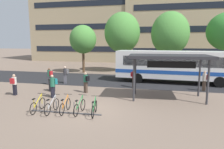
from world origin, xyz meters
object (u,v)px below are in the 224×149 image
Objects in this scene: parked_bicycle_yellow_0 at (38,105)px; parked_bicycle_green_4 at (94,108)px; commuter_red_pack_2 at (14,83)px; trash_bin at (52,85)px; parked_bicycle_orange_2 at (65,106)px; commuter_red_pack_3 at (134,77)px; street_tree_3 at (122,33)px; parked_bicycle_silver_1 at (52,106)px; commuter_maroon_pack_4 at (205,80)px; commuter_black_pack_6 at (86,81)px; transit_shelter at (169,58)px; city_bus at (177,65)px; street_tree_1 at (170,34)px; commuter_red_pack_0 at (50,75)px; commuter_teal_pack_1 at (53,85)px; parked_bicycle_green_3 at (80,107)px; street_tree_0 at (83,40)px; commuter_grey_pack_5 at (65,74)px.

parked_bicycle_green_4 is (3.44, 0.19, 0.00)m from parked_bicycle_yellow_0.
trash_bin is at bearing -56.17° from commuter_red_pack_2.
parked_bicycle_yellow_0 is 1.67m from parked_bicycle_orange_2.
commuter_red_pack_3 is 0.21× the size of street_tree_3.
parked_bicycle_silver_1 is 1.01× the size of commuter_maroon_pack_4.
transit_shelter is at bearing -152.29° from commuter_black_pack_6.
city_bus is 13.37m from parked_bicycle_silver_1.
commuter_maroon_pack_4 is (7.29, 7.38, 0.60)m from parked_bicycle_green_4.
commuter_red_pack_0 is at bearing -137.39° from street_tree_1.
commuter_teal_pack_1 is 1.02× the size of commuter_red_pack_3.
commuter_teal_pack_1 is 1.05× the size of commuter_red_pack_2.
commuter_red_pack_2 is 9.88m from commuter_red_pack_3.
commuter_maroon_pack_4 is at bearing -55.36° from city_bus.
commuter_red_pack_0 is (-5.73, 6.69, 0.57)m from parked_bicycle_green_3.
commuter_black_pack_6 is (-9.50, -2.70, -0.02)m from commuter_maroon_pack_4.
commuter_red_pack_2 is (-4.80, 2.89, 0.56)m from parked_bicycle_silver_1.
parked_bicycle_green_4 is at bearing 99.65° from commuter_teal_pack_1.
trash_bin reaches higher than parked_bicycle_green_4.
commuter_red_pack_0 is at bearing 123.57° from trash_bin.
parked_bicycle_orange_2 is at bearing -53.20° from trash_bin.
parked_bicycle_orange_2 is at bearing -86.22° from parked_bicycle_yellow_0.
commuter_red_pack_3 is (1.35, 7.43, 0.59)m from parked_bicycle_green_4.
commuter_red_pack_2 is 0.21× the size of street_tree_1.
commuter_black_pack_6 is at bearing -68.30° from street_tree_0.
commuter_red_pack_3 is 11.32m from street_tree_0.
street_tree_1 is (10.34, 9.53, 4.19)m from commuter_grey_pack_5.
city_bus is 11.90m from parked_bicycle_green_4.
transit_shelter is 0.72× the size of street_tree_3.
commuter_red_pack_2 is at bearing 49.94° from parked_bicycle_yellow_0.
commuter_red_pack_3 is 0.99× the size of commuter_maroon_pack_4.
parked_bicycle_yellow_0 and parked_bicycle_green_3 have the same top height.
transit_shelter is at bearing -62.43° from parked_bicycle_yellow_0.
commuter_maroon_pack_4 is at bearing 46.98° from commuter_red_pack_3.
commuter_red_pack_3 is 4.50m from commuter_black_pack_6.
commuter_teal_pack_1 is 3.25m from commuter_red_pack_2.
commuter_red_pack_0 is 13.94m from commuter_maroon_pack_4.
parked_bicycle_orange_2 is at bearing 93.48° from parked_bicycle_green_3.
commuter_maroon_pack_4 is at bearing -53.08° from parked_bicycle_silver_1.
parked_bicycle_yellow_0 is 1.00× the size of parked_bicycle_silver_1.
commuter_red_pack_3 is at bearing -111.71° from commuter_black_pack_6.
parked_bicycle_silver_1 is (-7.87, -10.72, -1.39)m from city_bus.
commuter_teal_pack_1 is (-4.08, 2.78, 0.61)m from parked_bicycle_green_4.
transit_shelter is at bearing -1.27° from trash_bin.
transit_shelter is at bearing 144.72° from commuter_teal_pack_1.
commuter_red_pack_2 reaches higher than trash_bin.
commuter_teal_pack_1 is 0.27× the size of street_tree_0.
parked_bicycle_yellow_0 is at bearing -133.54° from commuter_red_pack_2.
commuter_grey_pack_5 reaches higher than commuter_red_pack_0.
commuter_black_pack_6 is at bearing -119.21° from street_tree_1.
parked_bicycle_yellow_0 is at bearing -74.66° from commuter_red_pack_3.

